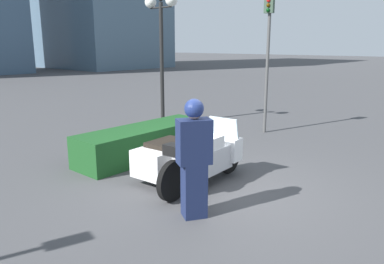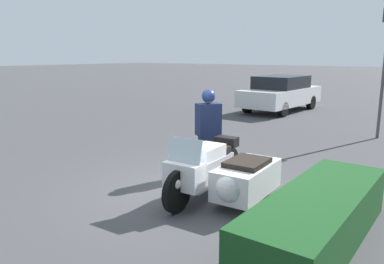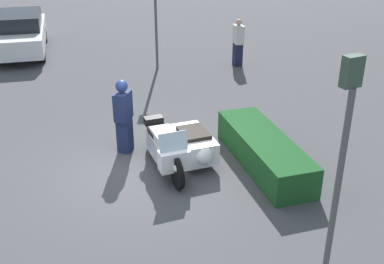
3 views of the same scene
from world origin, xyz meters
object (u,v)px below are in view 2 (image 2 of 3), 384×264
Objects in this scene: hedge_bush_curbside at (318,218)px; parked_car_background at (281,93)px; police_motorcycle at (225,174)px; officer_rider at (208,130)px.

parked_car_background is at bearing -153.92° from hedge_bush_curbside.
police_motorcycle is 0.74× the size of hedge_bush_curbside.
officer_rider is 3.33m from hedge_bush_curbside.
police_motorcycle is 1.86m from hedge_bush_curbside.
hedge_bush_curbside is at bearing 70.31° from police_motorcycle.
police_motorcycle is 1.37× the size of officer_rider.
hedge_bush_curbside is 12.21m from parked_car_background.
officer_rider is 9.70m from parked_car_background.
officer_rider is (-1.08, -1.09, 0.47)m from police_motorcycle.
hedge_bush_curbside is at bearing 3.27° from officer_rider.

